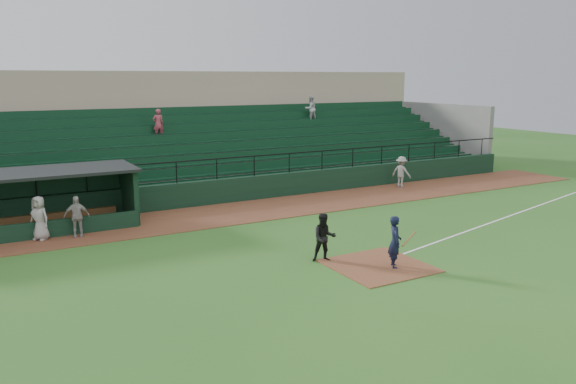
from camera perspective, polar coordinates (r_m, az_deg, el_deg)
ground at (r=19.54m, az=7.26°, el=-6.58°), size 90.00×90.00×0.00m
warning_track at (r=26.14m, az=-3.23°, el=-1.83°), size 40.00×4.00×0.03m
home_plate_dirt at (r=18.79m, az=9.08°, el=-7.34°), size 3.00×3.00×0.03m
foul_line at (r=25.72m, az=20.12°, el=-2.78°), size 17.49×4.44×0.01m
stadium_structure at (r=33.45m, az=-9.70°, el=4.93°), size 38.00×13.08×6.40m
dugout at (r=24.90m, az=-25.53°, el=-0.52°), size 8.90×3.20×2.42m
batter_at_plate at (r=18.51m, az=10.72°, el=-4.96°), size 1.12×0.74×1.71m
umpire at (r=18.84m, az=3.66°, el=-4.60°), size 0.97×0.87×1.63m
runner at (r=31.95m, az=11.34°, el=2.00°), size 1.01×1.26×1.71m
dugout_player_a at (r=23.04m, az=-20.51°, el=-2.31°), size 0.98×0.53×1.59m
dugout_player_b at (r=23.10m, az=-23.75°, el=-2.42°), size 0.94×0.97×1.67m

